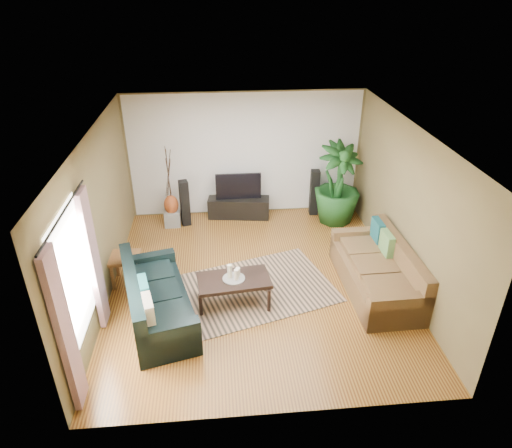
{
  "coord_description": "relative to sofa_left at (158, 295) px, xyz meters",
  "views": [
    {
      "loc": [
        -0.62,
        -6.51,
        4.74
      ],
      "look_at": [
        0.0,
        0.2,
        1.05
      ],
      "focal_mm": 32.0,
      "sensor_mm": 36.0,
      "label": 1
    }
  ],
  "objects": [
    {
      "name": "wall_back",
      "position": [
        1.6,
        3.55,
        0.93
      ],
      "size": [
        5.0,
        0.0,
        5.0
      ],
      "primitive_type": "plane",
      "rotation": [
        1.57,
        0.0,
        0.0
      ],
      "color": "brown",
      "rests_on": "ground"
    },
    {
      "name": "plant_pot",
      "position": [
        3.51,
        2.92,
        -0.3
      ],
      "size": [
        0.32,
        0.32,
        0.25
      ],
      "primitive_type": "cylinder",
      "color": "black",
      "rests_on": "floor"
    },
    {
      "name": "television",
      "position": [
        1.43,
        3.3,
        0.31
      ],
      "size": [
        0.98,
        0.05,
        0.58
      ],
      "primitive_type": "cube",
      "color": "black",
      "rests_on": "tv_stand"
    },
    {
      "name": "candle_tall",
      "position": [
        1.12,
        0.29,
        0.18
      ],
      "size": [
        0.07,
        0.07,
        0.23
      ],
      "primitive_type": "cylinder",
      "color": "white",
      "rests_on": "candle_tray"
    },
    {
      "name": "curtain_far",
      "position": [
        -0.83,
        -0.05,
        0.72
      ],
      "size": [
        0.08,
        0.35,
        2.2
      ],
      "primitive_type": "cube",
      "color": "gray",
      "rests_on": "ground"
    },
    {
      "name": "speaker_left",
      "position": [
        0.28,
        3.05,
        0.08
      ],
      "size": [
        0.22,
        0.24,
        1.0
      ],
      "primitive_type": "cube",
      "rotation": [
        0.0,
        0.0,
        0.25
      ],
      "color": "black",
      "rests_on": "floor"
    },
    {
      "name": "backwall_panel",
      "position": [
        1.6,
        3.54,
        0.93
      ],
      "size": [
        4.9,
        0.0,
        4.9
      ],
      "primitive_type": "plane",
      "rotation": [
        1.57,
        0.0,
        0.0
      ],
      "color": "white",
      "rests_on": "ground"
    },
    {
      "name": "tv_stand",
      "position": [
        1.43,
        3.3,
        -0.2
      ],
      "size": [
        1.38,
        0.57,
        0.44
      ],
      "primitive_type": "cube",
      "rotation": [
        0.0,
        0.0,
        -0.13
      ],
      "color": "black",
      "rests_on": "floor"
    },
    {
      "name": "candle_tray",
      "position": [
        1.18,
        0.26,
        0.06
      ],
      "size": [
        0.36,
        0.36,
        0.02
      ],
      "primitive_type": "cylinder",
      "color": "gray",
      "rests_on": "coffee_table"
    },
    {
      "name": "floor",
      "position": [
        1.6,
        0.8,
        -0.42
      ],
      "size": [
        5.5,
        5.5,
        0.0
      ],
      "primitive_type": "plane",
      "color": "#9D6A28",
      "rests_on": "ground"
    },
    {
      "name": "wall_right",
      "position": [
        4.1,
        0.8,
        0.92
      ],
      "size": [
        0.0,
        5.5,
        5.5
      ],
      "primitive_type": "plane",
      "rotation": [
        1.57,
        0.0,
        -1.57
      ],
      "color": "brown",
      "rests_on": "ground"
    },
    {
      "name": "sofa_left",
      "position": [
        0.0,
        0.0,
        0.0
      ],
      "size": [
        1.36,
        2.21,
        0.85
      ],
      "primitive_type": "cube",
      "rotation": [
        0.0,
        0.0,
        1.82
      ],
      "color": "black",
      "rests_on": "floor"
    },
    {
      "name": "side_table",
      "position": [
        -0.65,
        1.02,
        -0.16
      ],
      "size": [
        0.51,
        0.51,
        0.52
      ],
      "primitive_type": "cube",
      "rotation": [
        0.0,
        0.0,
        -0.02
      ],
      "color": "olive",
      "rests_on": "floor"
    },
    {
      "name": "ceiling",
      "position": [
        1.6,
        0.8,
        2.28
      ],
      "size": [
        5.5,
        5.5,
        0.0
      ],
      "primitive_type": "plane",
      "rotation": [
        3.14,
        0.0,
        0.0
      ],
      "color": "white",
      "rests_on": "ground"
    },
    {
      "name": "area_rug",
      "position": [
        1.58,
        0.6,
        -0.42
      ],
      "size": [
        2.92,
        2.43,
        0.01
      ],
      "primitive_type": "cube",
      "rotation": [
        0.0,
        0.0,
        0.3
      ],
      "color": "tan",
      "rests_on": "floor"
    },
    {
      "name": "window_pane",
      "position": [
        -0.88,
        -0.8,
        0.97
      ],
      "size": [
        0.0,
        1.8,
        1.8
      ],
      "primitive_type": "plane",
      "rotation": [
        1.57,
        0.0,
        1.57
      ],
      "color": "white",
      "rests_on": "ground"
    },
    {
      "name": "curtain_near",
      "position": [
        -0.83,
        -1.55,
        0.72
      ],
      "size": [
        0.08,
        0.35,
        2.2
      ],
      "primitive_type": "cube",
      "color": "gray",
      "rests_on": "ground"
    },
    {
      "name": "wall_front",
      "position": [
        1.6,
        -1.95,
        0.93
      ],
      "size": [
        5.0,
        0.0,
        5.0
      ],
      "primitive_type": "plane",
      "rotation": [
        -1.57,
        0.0,
        0.0
      ],
      "color": "brown",
      "rests_on": "ground"
    },
    {
      "name": "wall_left",
      "position": [
        -0.9,
        0.8,
        0.92
      ],
      "size": [
        0.0,
        5.5,
        5.5
      ],
      "primitive_type": "plane",
      "rotation": [
        1.57,
        0.0,
        1.57
      ],
      "color": "brown",
      "rests_on": "ground"
    },
    {
      "name": "curtain_rod",
      "position": [
        -0.83,
        -0.8,
        1.87
      ],
      "size": [
        0.03,
        1.9,
        0.03
      ],
      "primitive_type": "cylinder",
      "rotation": [
        1.57,
        0.0,
        0.0
      ],
      "color": "black",
      "rests_on": "ground"
    },
    {
      "name": "coffee_table",
      "position": [
        1.18,
        0.26,
        -0.19
      ],
      "size": [
        1.22,
        0.76,
        0.47
      ],
      "primitive_type": "cube",
      "rotation": [
        0.0,
        0.0,
        0.11
      ],
      "color": "black",
      "rests_on": "floor"
    },
    {
      "name": "vase",
      "position": [
        -0.01,
        3.04,
        0.06
      ],
      "size": [
        0.3,
        0.3,
        0.42
      ],
      "primitive_type": "ellipsoid",
      "color": "brown",
      "rests_on": "pedestal"
    },
    {
      "name": "speaker_right",
      "position": [
        3.11,
        3.3,
        0.09
      ],
      "size": [
        0.2,
        0.22,
        1.03
      ],
      "primitive_type": "cube",
      "rotation": [
        0.0,
        0.0,
        -0.06
      ],
      "color": "black",
      "rests_on": "floor"
    },
    {
      "name": "candle_short",
      "position": [
        1.25,
        0.32,
        0.14
      ],
      "size": [
        0.07,
        0.07,
        0.15
      ],
      "primitive_type": "cylinder",
      "color": "white",
      "rests_on": "candle_tray"
    },
    {
      "name": "sofa_right",
      "position": [
        3.58,
        0.43,
        0.0
      ],
      "size": [
        1.04,
        2.21,
        0.85
      ],
      "primitive_type": "cube",
      "rotation": [
        0.0,
        0.0,
        -1.54
      ],
      "color": "brown",
      "rests_on": "floor"
    },
    {
      "name": "candle_mid",
      "position": [
        1.22,
        0.22,
        0.15
      ],
      "size": [
        0.07,
        0.07,
        0.18
      ],
      "primitive_type": "cylinder",
      "color": "white",
      "rests_on": "candle_tray"
    },
    {
      "name": "potted_plant",
      "position": [
        3.51,
        2.92,
        0.45
      ],
      "size": [
        1.28,
        1.28,
        1.74
      ],
      "primitive_type": "imported",
      "rotation": [
        0.0,
        0.0,
        0.41
      ],
      "color": "#17471A",
      "rests_on": "floor"
    },
    {
      "name": "pedestal",
      "position": [
        -0.01,
        3.04,
        -0.26
      ],
      "size": [
        0.34,
        0.34,
        0.33
      ],
      "primitive_type": "cube",
      "rotation": [
        0.0,
        0.0,
        0.03
      ],
      "color": "gray",
      "rests_on": "floor"
    }
  ]
}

